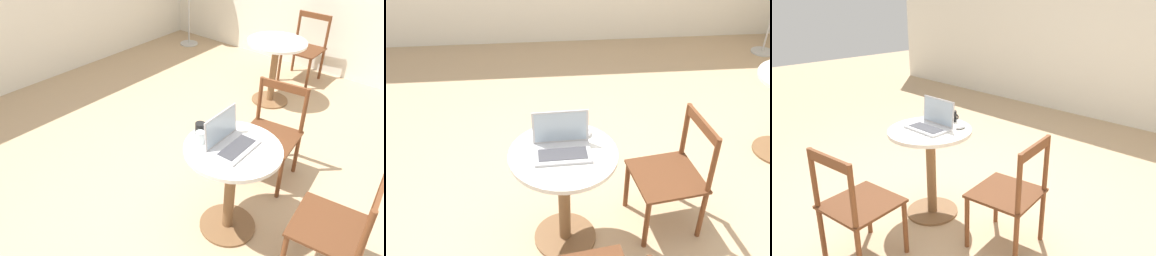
# 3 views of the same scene
# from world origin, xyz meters

# --- Properties ---
(ground_plane) EXTENTS (16.00, 16.00, 0.00)m
(ground_plane) POSITION_xyz_m (0.00, 0.00, 0.00)
(ground_plane) COLOR tan
(cafe_table_near) EXTENTS (0.67, 0.67, 0.76)m
(cafe_table_near) POSITION_xyz_m (0.04, -0.21, 0.54)
(cafe_table_near) COLOR brown
(cafe_table_near) RESTS_ON ground_plane
(chair_near_right) EXTENTS (0.51, 0.51, 0.85)m
(chair_near_right) POSITION_xyz_m (0.79, -0.10, 0.43)
(chair_near_right) COLOR brown
(chair_near_right) RESTS_ON ground_plane
(laptop) EXTENTS (0.35, 0.25, 0.23)m
(laptop) POSITION_xyz_m (0.04, -0.18, 0.81)
(laptop) COLOR #B7B7BC
(laptop) RESTS_ON cafe_table_near
(mouse) EXTENTS (0.06, 0.10, 0.03)m
(mouse) POSITION_xyz_m (0.21, -0.02, 0.78)
(mouse) COLOR #B7B7BC
(mouse) RESTS_ON cafe_table_near
(mug) EXTENTS (0.11, 0.07, 0.09)m
(mug) POSITION_xyz_m (0.02, 0.06, 0.80)
(mug) COLOR black
(mug) RESTS_ON cafe_table_near
(drinking_glass) EXTENTS (0.06, 0.06, 0.09)m
(drinking_glass) POSITION_xyz_m (-0.06, -0.01, 0.81)
(drinking_glass) COLOR silver
(drinking_glass) RESTS_ON cafe_table_near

